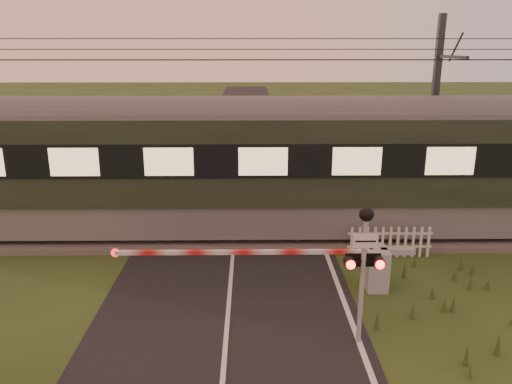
{
  "coord_description": "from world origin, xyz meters",
  "views": [
    {
      "loc": [
        0.51,
        -8.74,
        5.86
      ],
      "look_at": [
        0.66,
        3.2,
        2.38
      ],
      "focal_mm": 35.0,
      "sensor_mm": 36.0,
      "label": 1
    }
  ],
  "objects_px": {
    "boom_gate": "(359,265)",
    "crossing_signal": "(364,252)",
    "catenary_mast": "(434,114)",
    "picket_fence": "(390,242)"
  },
  "relations": [
    {
      "from": "catenary_mast",
      "to": "crossing_signal",
      "type": "bearing_deg",
      "value": -116.54
    },
    {
      "from": "picket_fence",
      "to": "catenary_mast",
      "type": "height_order",
      "value": "catenary_mast"
    },
    {
      "from": "boom_gate",
      "to": "crossing_signal",
      "type": "distance_m",
      "value": 2.9
    },
    {
      "from": "boom_gate",
      "to": "catenary_mast",
      "type": "relative_size",
      "value": 1.09
    },
    {
      "from": "picket_fence",
      "to": "catenary_mast",
      "type": "relative_size",
      "value": 0.35
    },
    {
      "from": "boom_gate",
      "to": "picket_fence",
      "type": "height_order",
      "value": "boom_gate"
    },
    {
      "from": "boom_gate",
      "to": "picket_fence",
      "type": "bearing_deg",
      "value": 55.22
    },
    {
      "from": "boom_gate",
      "to": "crossing_signal",
      "type": "bearing_deg",
      "value": -101.48
    },
    {
      "from": "crossing_signal",
      "to": "catenary_mast",
      "type": "relative_size",
      "value": 0.42
    },
    {
      "from": "boom_gate",
      "to": "picket_fence",
      "type": "distance_m",
      "value": 2.3
    }
  ]
}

